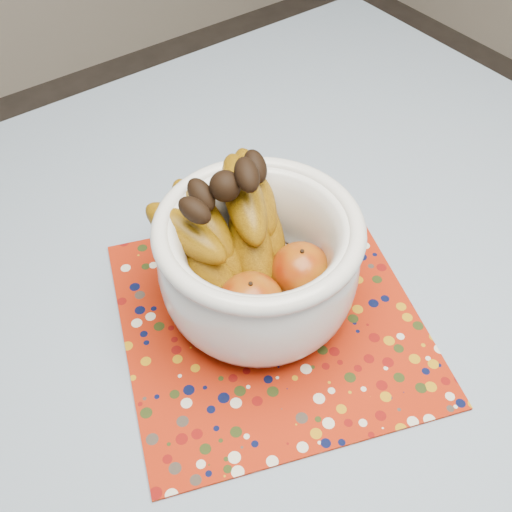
% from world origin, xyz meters
% --- Properties ---
extents(table, '(1.20, 1.20, 0.75)m').
position_xyz_m(table, '(0.00, 0.00, 0.67)').
color(table, brown).
rests_on(table, ground).
extents(tablecloth, '(1.32, 1.32, 0.01)m').
position_xyz_m(tablecloth, '(0.00, 0.00, 0.76)').
color(tablecloth, '#617FA2').
rests_on(tablecloth, table).
extents(placemat, '(0.47, 0.47, 0.00)m').
position_xyz_m(placemat, '(-0.04, 0.04, 0.76)').
color(placemat, '#9A1D08').
rests_on(placemat, tablecloth).
extents(fruit_bowl, '(0.25, 0.27, 0.20)m').
position_xyz_m(fruit_bowl, '(-0.04, 0.09, 0.85)').
color(fruit_bowl, silver).
rests_on(fruit_bowl, placemat).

